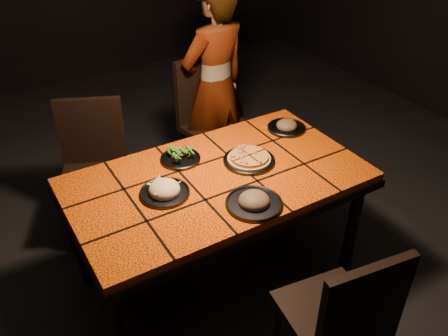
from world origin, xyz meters
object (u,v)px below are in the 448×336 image
chair_far_left (94,161)px  diner (215,87)px  dining_table (218,188)px  chair_near (343,315)px  chair_far_right (211,114)px  plate_pasta (165,191)px  plate_pizza (249,159)px

chair_far_left → diner: bearing=31.7°
dining_table → diner: size_ratio=1.05×
chair_near → chair_far_right: chair_far_right is taller
diner → plate_pasta: (-0.86, -0.96, -0.00)m
chair_far_right → diner: (0.05, 0.02, 0.20)m
dining_table → plate_pizza: 0.25m
chair_far_left → chair_far_right: bearing=31.1°
chair_far_right → chair_far_left: bearing=176.5°
chair_far_right → plate_pizza: chair_far_right is taller
chair_far_right → diner: size_ratio=0.65×
chair_far_left → chair_far_right: chair_far_right is taller
chair_near → diner: (0.45, 1.89, 0.24)m
plate_pizza → dining_table: bearing=-172.2°
dining_table → diner: diner is taller
chair_far_left → plate_pizza: (0.68, -0.80, 0.23)m
plate_pasta → chair_near: bearing=-66.4°
chair_near → plate_pizza: size_ratio=3.12×
chair_far_left → dining_table: bearing=-37.2°
diner → plate_pizza: bearing=62.1°
plate_pizza → chair_far_left: bearing=130.3°
chair_near → chair_far_right: size_ratio=0.92×
diner → dining_table: bearing=51.5°
plate_pizza → plate_pasta: size_ratio=1.14×
plate_pizza → plate_pasta: plate_pasta is taller
chair_far_left → plate_pasta: bearing=-56.3°
chair_near → plate_pizza: bearing=-90.0°
chair_far_left → plate_pasta: size_ratio=3.59×
chair_far_left → chair_far_right: size_ratio=0.93×
chair_near → plate_pizza: chair_near is taller
chair_near → diner: 1.96m
dining_table → plate_pizza: size_ratio=5.48×
plate_pizza → chair_near: bearing=-98.0°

